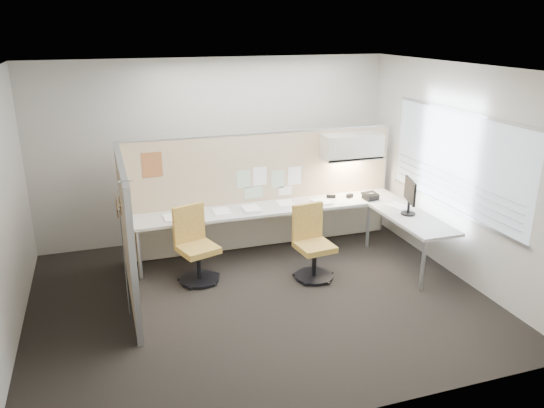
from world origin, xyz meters
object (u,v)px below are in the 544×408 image
object	(u,v)px
chair_left	(195,247)
chair_right	(312,245)
desk	(297,216)
phone	(370,196)
monitor	(410,195)

from	to	relation	value
chair_left	chair_right	bearing A→B (deg)	-32.57
desk	phone	xyz separation A→B (m)	(1.18, -0.00, 0.18)
desk	monitor	xyz separation A→B (m)	(1.37, -0.76, 0.42)
desk	chair_right	bearing A→B (deg)	-95.28
chair_left	phone	size ratio (longest dim) A/B	4.29
chair_left	monitor	size ratio (longest dim) A/B	1.98
chair_left	desk	bearing A→B (deg)	-4.84
chair_right	phone	distance (m)	1.50
desk	chair_right	world-z (taller)	chair_right
desk	monitor	world-z (taller)	monitor
chair_left	phone	bearing A→B (deg)	-10.42
chair_left	phone	xyz separation A→B (m)	(2.76, 0.36, 0.32)
chair_right	phone	world-z (taller)	chair_right
chair_left	phone	world-z (taller)	chair_left
chair_right	monitor	xyz separation A→B (m)	(1.44, -0.01, 0.56)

